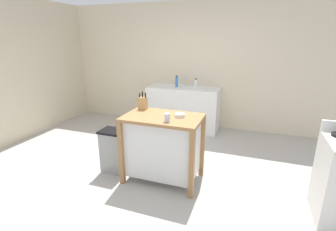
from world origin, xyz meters
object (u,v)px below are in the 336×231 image
(knife_block, at_px, (143,103))
(sink_faucet, at_px, (186,81))
(bottle_dish_soap, at_px, (177,82))
(drinking_cup, at_px, (167,118))
(trash_bin, at_px, (114,151))
(bowl_ceramic_wide, at_px, (180,115))
(bottle_spray_cleaner, at_px, (196,83))
(kitchen_island, at_px, (163,145))

(knife_block, relative_size, sink_faucet, 1.13)
(sink_faucet, bearing_deg, bottle_dish_soap, -133.30)
(drinking_cup, distance_m, bottle_dish_soap, 2.31)
(sink_faucet, bearing_deg, trash_bin, -100.54)
(bowl_ceramic_wide, xyz_separation_m, bottle_spray_cleaner, (-0.30, 2.06, 0.05))
(bottle_spray_cleaner, xyz_separation_m, bottle_dish_soap, (-0.39, -0.07, 0.02))
(kitchen_island, height_order, knife_block, knife_block)
(bottle_spray_cleaner, bearing_deg, knife_block, -98.83)
(kitchen_island, bearing_deg, drinking_cup, -55.31)
(knife_block, distance_m, drinking_cup, 0.65)
(knife_block, xyz_separation_m, bottle_dish_soap, (-0.09, 1.83, 0.01))
(bottle_dish_soap, bearing_deg, sink_faucet, 46.70)
(kitchen_island, distance_m, drinking_cup, 0.51)
(knife_block, xyz_separation_m, bowl_ceramic_wide, (0.59, -0.16, -0.07))
(knife_block, bearing_deg, bottle_spray_cleaner, 81.17)
(knife_block, distance_m, sink_faucet, 1.98)
(bottle_dish_soap, bearing_deg, kitchen_island, -76.91)
(kitchen_island, distance_m, trash_bin, 0.77)
(drinking_cup, distance_m, bottle_spray_cleaner, 2.31)
(kitchen_island, height_order, sink_faucet, sink_faucet)
(bottle_spray_cleaner, bearing_deg, drinking_cup, -84.61)
(kitchen_island, distance_m, bottle_spray_cleaner, 2.17)
(knife_block, height_order, bottle_dish_soap, knife_block)
(knife_block, relative_size, drinking_cup, 2.41)
(sink_faucet, distance_m, bottle_spray_cleaner, 0.26)
(bowl_ceramic_wide, bearing_deg, bottle_dish_soap, 109.08)
(knife_block, bearing_deg, bowl_ceramic_wide, -15.09)
(knife_block, relative_size, bottle_spray_cleaner, 1.32)
(trash_bin, bearing_deg, knife_block, 34.31)
(knife_block, height_order, sink_faucet, knife_block)
(bowl_ceramic_wide, distance_m, trash_bin, 1.14)
(kitchen_island, height_order, bottle_dish_soap, bottle_dish_soap)
(trash_bin, bearing_deg, sink_faucet, 79.46)
(kitchen_island, bearing_deg, bottle_dish_soap, 103.09)
(kitchen_island, distance_m, bowl_ceramic_wide, 0.48)
(trash_bin, bearing_deg, kitchen_island, 2.42)
(trash_bin, bearing_deg, bowl_ceramic_wide, 5.12)
(drinking_cup, bearing_deg, bottle_dish_soap, 105.19)
(bowl_ceramic_wide, xyz_separation_m, trash_bin, (-0.95, -0.09, -0.61))
(kitchen_island, xyz_separation_m, knife_block, (-0.38, 0.21, 0.49))
(bowl_ceramic_wide, bearing_deg, bottle_spray_cleaner, 98.27)
(bottle_spray_cleaner, bearing_deg, bowl_ceramic_wide, -81.73)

